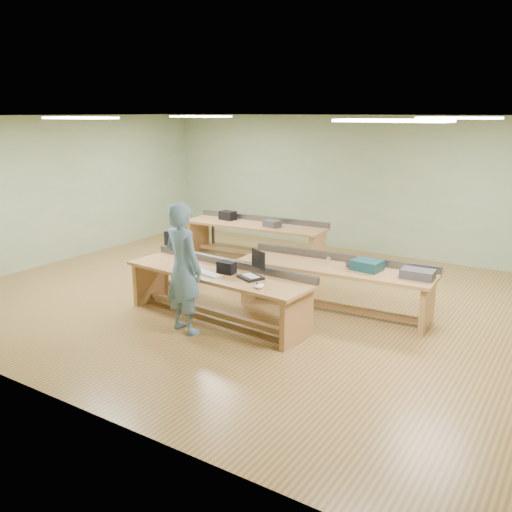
% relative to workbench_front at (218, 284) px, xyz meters
% --- Properties ---
extents(floor, '(10.00, 10.00, 0.00)m').
position_rel_workbench_front_xyz_m(floor, '(0.17, 1.11, -0.56)').
color(floor, olive).
rests_on(floor, ground).
extents(ceiling, '(10.00, 10.00, 0.00)m').
position_rel_workbench_front_xyz_m(ceiling, '(0.17, 1.11, 2.44)').
color(ceiling, silver).
rests_on(ceiling, wall_back).
extents(wall_back, '(10.00, 0.04, 3.00)m').
position_rel_workbench_front_xyz_m(wall_back, '(0.17, 5.11, 0.94)').
color(wall_back, '#95A47C').
rests_on(wall_back, floor).
extents(wall_front, '(10.00, 0.04, 3.00)m').
position_rel_workbench_front_xyz_m(wall_front, '(0.17, -2.89, 0.94)').
color(wall_front, '#95A47C').
rests_on(wall_front, floor).
extents(wall_left, '(0.04, 8.00, 3.00)m').
position_rel_workbench_front_xyz_m(wall_left, '(-4.83, 1.11, 0.94)').
color(wall_left, '#95A47C').
rests_on(wall_left, floor).
extents(fluor_panels, '(6.20, 3.50, 0.03)m').
position_rel_workbench_front_xyz_m(fluor_panels, '(0.17, 1.11, 2.41)').
color(fluor_panels, white).
rests_on(fluor_panels, ceiling).
extents(workbench_front, '(3.13, 1.05, 0.86)m').
position_rel_workbench_front_xyz_m(workbench_front, '(0.00, 0.00, 0.00)').
color(workbench_front, '#B1784B').
rests_on(workbench_front, floor).
extents(workbench_mid, '(3.12, 1.02, 0.86)m').
position_rel_workbench_front_xyz_m(workbench_mid, '(1.34, 1.25, -0.00)').
color(workbench_mid, '#B1784B').
rests_on(workbench_mid, floor).
extents(workbench_back, '(3.17, 1.02, 0.86)m').
position_rel_workbench_front_xyz_m(workbench_back, '(-1.46, 3.31, 0.00)').
color(workbench_back, '#B1784B').
rests_on(workbench_back, floor).
extents(person, '(0.76, 0.58, 1.88)m').
position_rel_workbench_front_xyz_m(person, '(-0.13, -0.63, 0.38)').
color(person, '#6284A1').
rests_on(person, floor).
extents(laptop_base, '(0.42, 0.39, 0.04)m').
position_rel_workbench_front_xyz_m(laptop_base, '(0.60, -0.02, 0.21)').
color(laptop_base, black).
rests_on(laptop_base, workbench_front).
extents(laptop_screen, '(0.31, 0.16, 0.26)m').
position_rel_workbench_front_xyz_m(laptop_screen, '(0.65, 0.10, 0.45)').
color(laptop_screen, black).
rests_on(laptop_screen, laptop_base).
extents(keyboard, '(0.48, 0.24, 0.03)m').
position_rel_workbench_front_xyz_m(keyboard, '(-0.03, -0.20, 0.20)').
color(keyboard, beige).
rests_on(keyboard, workbench_front).
extents(trackball_mouse, '(0.18, 0.19, 0.06)m').
position_rel_workbench_front_xyz_m(trackball_mouse, '(0.93, -0.33, 0.22)').
color(trackball_mouse, white).
rests_on(trackball_mouse, workbench_front).
extents(camera_bag, '(0.26, 0.17, 0.18)m').
position_rel_workbench_front_xyz_m(camera_bag, '(0.16, 0.01, 0.28)').
color(camera_bag, black).
rests_on(camera_bag, workbench_front).
extents(task_chair, '(0.67, 0.67, 0.98)m').
position_rel_workbench_front_xyz_m(task_chair, '(-1.60, 0.81, -0.20)').
color(task_chair, black).
rests_on(task_chair, floor).
extents(parts_bin_teal, '(0.46, 0.37, 0.15)m').
position_rel_workbench_front_xyz_m(parts_bin_teal, '(1.84, 1.29, 0.26)').
color(parts_bin_teal, '#12353B').
rests_on(parts_bin_teal, workbench_mid).
extents(parts_bin_grey, '(0.48, 0.32, 0.13)m').
position_rel_workbench_front_xyz_m(parts_bin_grey, '(2.61, 1.29, 0.25)').
color(parts_bin_grey, '#333336').
rests_on(parts_bin_grey, workbench_mid).
extents(mug, '(0.15, 0.15, 0.09)m').
position_rel_workbench_front_xyz_m(mug, '(1.56, 1.29, 0.24)').
color(mug, '#333336').
rests_on(mug, workbench_mid).
extents(drinks_can, '(0.07, 0.07, 0.12)m').
position_rel_workbench_front_xyz_m(drinks_can, '(1.22, 1.25, 0.25)').
color(drinks_can, silver).
rests_on(drinks_can, workbench_mid).
extents(storage_box_back, '(0.35, 0.27, 0.19)m').
position_rel_workbench_front_xyz_m(storage_box_back, '(-2.22, 3.36, 0.28)').
color(storage_box_back, black).
rests_on(storage_box_back, workbench_back).
extents(tray_back, '(0.37, 0.30, 0.13)m').
position_rel_workbench_front_xyz_m(tray_back, '(-1.01, 3.24, 0.25)').
color(tray_back, '#333336').
rests_on(tray_back, workbench_back).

